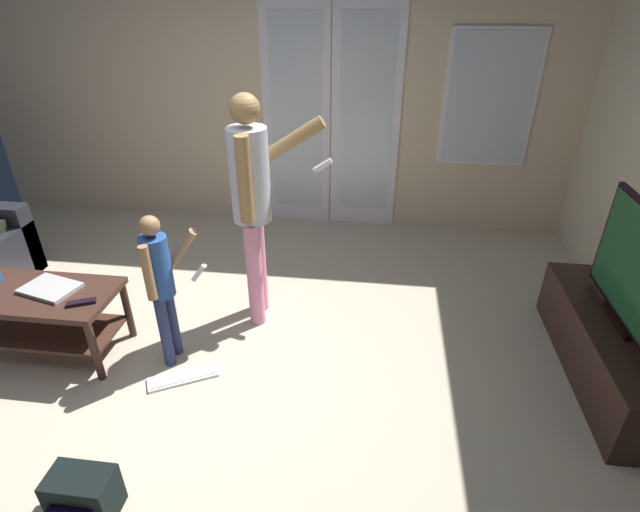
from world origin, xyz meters
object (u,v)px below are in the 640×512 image
tv_stand (609,350)px  laptop_closed (50,288)px  person_adult (253,194)px  person_child (161,279)px  backpack (83,495)px  coffee_table (44,309)px  flat_screen_tv (638,272)px  loose_keyboard (183,377)px  tv_remote_black (81,303)px

tv_stand → laptop_closed: bearing=-176.9°
person_adult → laptop_closed: person_adult is taller
person_child → backpack: 1.22m
backpack → laptop_closed: bearing=125.0°
coffee_table → tv_stand: size_ratio=0.67×
flat_screen_tv → laptop_closed: 3.60m
person_child → coffee_table: bearing=-177.9°
backpack → loose_keyboard: size_ratio=0.68×
flat_screen_tv → tv_remote_black: bearing=-174.5°
coffee_table → laptop_closed: size_ratio=2.80×
person_child → loose_keyboard: size_ratio=2.35×
tv_stand → loose_keyboard: bearing=-171.9°
person_adult → laptop_closed: (-1.25, -0.55, -0.50)m
backpack → tv_stand: bearing=25.0°
person_adult → backpack: person_adult is taller
flat_screen_tv → person_adult: (-2.33, 0.35, 0.21)m
laptop_closed → tv_stand: bearing=17.8°
flat_screen_tv → backpack: flat_screen_tv is taller
coffee_table → person_child: size_ratio=0.91×
person_adult → tv_remote_black: size_ratio=9.68×
tv_stand → coffee_table: bearing=-176.4°
flat_screen_tv → loose_keyboard: (-2.68, -0.39, -0.77)m
person_adult → person_child: (-0.47, -0.56, -0.36)m
person_child → backpack: person_child is taller
backpack → laptop_closed: size_ratio=0.89×
loose_keyboard → laptop_closed: bearing=168.0°
loose_keyboard → tv_remote_black: tv_remote_black is taller
person_adult → backpack: 1.93m
laptop_closed → coffee_table: bearing=-134.9°
person_adult → tv_stand: bearing=-8.7°
tv_stand → backpack: 3.09m
backpack → loose_keyboard: (0.12, 0.92, -0.11)m
coffee_table → person_child: 0.89m
flat_screen_tv → laptop_closed: (-3.58, -0.20, -0.28)m
loose_keyboard → person_adult: bearing=65.1°
person_child → loose_keyboard: person_child is taller
person_child → loose_keyboard: 0.66m
tv_stand → tv_remote_black: tv_remote_black is taller
loose_keyboard → tv_remote_black: bearing=173.6°
coffee_table → laptop_closed: bearing=30.4°
coffee_table → laptop_closed: (0.06, 0.04, 0.14)m
flat_screen_tv → backpack: 3.16m
laptop_closed → tv_remote_black: laptop_closed is taller
backpack → tv_remote_black: size_ratio=1.79×
person_adult → loose_keyboard: 1.27m
coffee_table → laptop_closed: 0.16m
flat_screen_tv → coffee_table: bearing=-176.4°
tv_stand → tv_remote_black: (-3.29, -0.31, 0.29)m
coffee_table → person_child: (0.84, 0.03, 0.28)m
flat_screen_tv → person_adult: person_adult is taller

